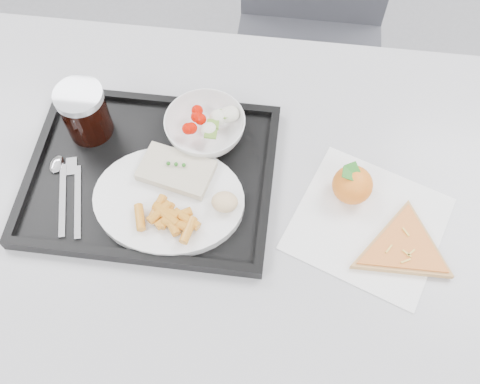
# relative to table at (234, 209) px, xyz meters

# --- Properties ---
(room) EXTENTS (6.04, 7.04, 2.84)m
(room) POSITION_rel_table_xyz_m (0.00, -0.30, 0.72)
(room) COLOR gray
(room) RESTS_ON ground
(table) EXTENTS (1.20, 0.80, 0.75)m
(table) POSITION_rel_table_xyz_m (0.00, 0.00, 0.00)
(table) COLOR #AEAEB0
(table) RESTS_ON ground
(chair) EXTENTS (0.42, 0.42, 0.93)m
(chair) POSITION_rel_table_xyz_m (0.13, 0.68, -0.15)
(chair) COLOR #37383E
(chair) RESTS_ON ground
(tray) EXTENTS (0.45, 0.35, 0.03)m
(tray) POSITION_rel_table_xyz_m (-0.16, 0.01, 0.08)
(tray) COLOR black
(tray) RESTS_ON table
(dinner_plate) EXTENTS (0.27, 0.27, 0.02)m
(dinner_plate) POSITION_rel_table_xyz_m (-0.11, -0.04, 0.09)
(dinner_plate) COLOR white
(dinner_plate) RESTS_ON tray
(fish_fillet) EXTENTS (0.14, 0.10, 0.02)m
(fish_fillet) POSITION_rel_table_xyz_m (-0.11, 0.01, 0.11)
(fish_fillet) COLOR beige
(fish_fillet) RESTS_ON dinner_plate
(bread_roll) EXTENTS (0.06, 0.05, 0.03)m
(bread_roll) POSITION_rel_table_xyz_m (-0.01, -0.05, 0.12)
(bread_roll) COLOR #EED990
(bread_roll) RESTS_ON dinner_plate
(salad_bowl) EXTENTS (0.15, 0.15, 0.05)m
(salad_bowl) POSITION_rel_table_xyz_m (-0.07, 0.11, 0.11)
(salad_bowl) COLOR white
(salad_bowl) RESTS_ON tray
(cola_glass) EXTENTS (0.09, 0.09, 0.11)m
(cola_glass) POSITION_rel_table_xyz_m (-0.29, 0.10, 0.14)
(cola_glass) COLOR black
(cola_glass) RESTS_ON tray
(cutlery) EXTENTS (0.10, 0.17, 0.01)m
(cutlery) POSITION_rel_table_xyz_m (-0.30, -0.03, 0.08)
(cutlery) COLOR silver
(cutlery) RESTS_ON tray
(napkin) EXTENTS (0.32, 0.31, 0.00)m
(napkin) POSITION_rel_table_xyz_m (0.25, -0.03, 0.07)
(napkin) COLOR white
(napkin) RESTS_ON table
(tangerine) EXTENTS (0.08, 0.08, 0.07)m
(tangerine) POSITION_rel_table_xyz_m (0.21, 0.02, 0.10)
(tangerine) COLOR orange
(tangerine) RESTS_ON napkin
(pizza_slice) EXTENTS (0.28, 0.28, 0.02)m
(pizza_slice) POSITION_rel_table_xyz_m (0.30, -0.08, 0.08)
(pizza_slice) COLOR tan
(pizza_slice) RESTS_ON napkin
(carrot_pile) EXTENTS (0.12, 0.09, 0.02)m
(carrot_pile) POSITION_rel_table_xyz_m (-0.10, -0.09, 0.11)
(carrot_pile) COLOR orange
(carrot_pile) RESTS_ON dinner_plate
(salad_contents) EXTENTS (0.10, 0.08, 0.03)m
(salad_contents) POSITION_rel_table_xyz_m (-0.06, 0.12, 0.12)
(salad_contents) COLOR #C30C00
(salad_contents) RESTS_ON salad_bowl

